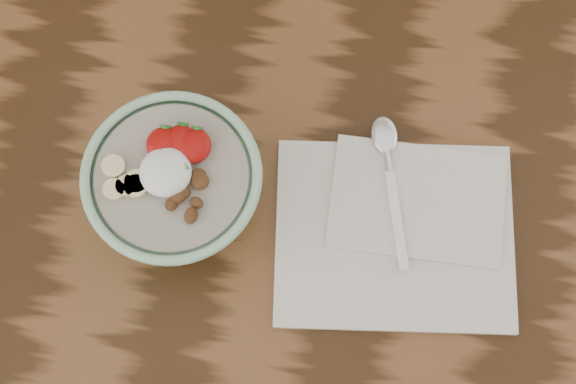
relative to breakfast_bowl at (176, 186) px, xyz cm
name	(u,v)px	position (x,y,z in cm)	size (l,w,h in cm)	color
table	(343,312)	(21.70, -9.30, -16.21)	(160.00, 90.00, 75.00)	black
breakfast_bowl	(176,186)	(0.00, 0.00, 0.00)	(20.28, 20.28, 13.64)	#92C59D
napkin	(399,228)	(26.70, 0.48, -6.17)	(31.32, 26.46, 1.77)	silver
spoon	(387,156)	(24.13, 8.94, -4.72)	(7.04, 19.37, 1.02)	silver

